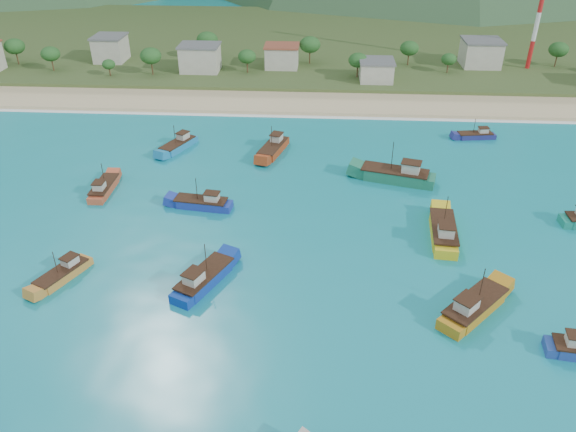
# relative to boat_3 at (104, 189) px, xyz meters

# --- Properties ---
(ground) EXTENTS (600.00, 600.00, 0.00)m
(ground) POSITION_rel_boat_3_xyz_m (36.95, -29.52, -0.64)
(ground) COLOR #0C778B
(ground) RESTS_ON ground
(beach) EXTENTS (400.00, 18.00, 1.20)m
(beach) POSITION_rel_boat_3_xyz_m (36.95, 49.48, -0.64)
(beach) COLOR beige
(beach) RESTS_ON ground
(land) EXTENTS (400.00, 110.00, 2.40)m
(land) POSITION_rel_boat_3_xyz_m (36.95, 110.48, -0.64)
(land) COLOR #385123
(land) RESTS_ON ground
(surf_line) EXTENTS (400.00, 2.50, 0.08)m
(surf_line) POSITION_rel_boat_3_xyz_m (36.95, 39.98, -0.64)
(surf_line) COLOR white
(surf_line) RESTS_ON ground
(village) EXTENTS (219.30, 28.20, 7.60)m
(village) POSITION_rel_boat_3_xyz_m (43.30, 72.02, 4.29)
(village) COLOR beige
(village) RESTS_ON ground
(vegetation) EXTENTS (272.26, 26.36, 8.60)m
(vegetation) POSITION_rel_boat_3_xyz_m (27.66, 73.78, 4.58)
(vegetation) COLOR #235623
(vegetation) RESTS_ON ground
(boat_3) EXTENTS (2.88, 9.67, 5.71)m
(boat_3) POSITION_rel_boat_3_xyz_m (0.00, 0.00, 0.00)
(boat_3) COLOR #B84D2E
(boat_3) RESTS_ON ground
(boat_11) EXTENTS (6.85, 10.40, 5.95)m
(boat_11) POSITION_rel_boat_3_xyz_m (9.08, 19.50, 0.04)
(boat_11) COLOR #1A78B0
(boat_11) RESTS_ON ground
(boat_12) EXTENTS (6.19, 9.29, 5.32)m
(boat_12) POSITION_rel_boat_3_xyz_m (2.96, -25.55, -0.07)
(boat_12) COLOR #BF7C30
(boat_12) RESTS_ON ground
(boat_17) EXTENTS (8.53, 3.49, 4.90)m
(boat_17) POSITION_rel_boat_3_xyz_m (72.62, 29.07, -0.15)
(boat_17) COLOR navy
(boat_17) RESTS_ON ground
(boat_18) EXTENTS (10.38, 4.30, 5.95)m
(boat_18) POSITION_rel_boat_3_xyz_m (18.81, -4.50, 0.04)
(boat_18) COLOR #1B3299
(boat_18) RESTS_ON ground
(boat_19) EXTENTS (14.39, 7.66, 8.16)m
(boat_19) POSITION_rel_boat_3_xyz_m (53.12, 7.54, 0.45)
(boat_19) COLOR #1D6F52
(boat_19) RESTS_ON ground
(boat_21) EXTENTS (6.17, 11.61, 6.58)m
(boat_21) POSITION_rel_boat_3_xyz_m (29.12, 18.85, 0.16)
(boat_21) COLOR #993817
(boat_21) RESTS_ON ground
(boat_23) EXTENTS (10.76, 11.13, 7.06)m
(boat_23) POSITION_rel_boat_3_xyz_m (59.28, -29.61, 0.25)
(boat_23) COLOR #B17617
(boat_23) RESTS_ON ground
(boat_26) EXTENTS (7.75, 11.50, 6.60)m
(boat_26) POSITION_rel_boat_3_xyz_m (23.14, -25.70, 0.16)
(boat_26) COLOR #0F3497
(boat_26) RESTS_ON ground
(boat_27) EXTENTS (4.78, 12.58, 7.26)m
(boat_27) POSITION_rel_boat_3_xyz_m (58.51, -11.61, 0.28)
(boat_27) COLOR gold
(boat_27) RESTS_ON ground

